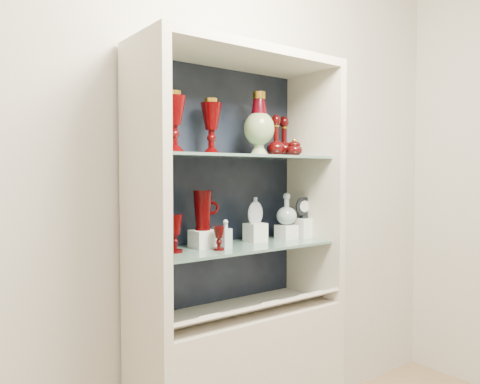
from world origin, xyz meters
TOP-DOWN VIEW (x-y plane):
  - wall_back at (0.00, 1.75)m, footprint 3.50×0.02m
  - cabinet_back_panel at (0.00, 1.72)m, footprint 0.98×0.02m
  - cabinet_side_left at (-0.48, 1.53)m, footprint 0.04×0.40m
  - cabinet_side_right at (0.48, 1.53)m, footprint 0.04×0.40m
  - cabinet_top_cap at (0.00, 1.53)m, footprint 1.00×0.40m
  - shelf_lower at (0.00, 1.55)m, footprint 0.92×0.34m
  - shelf_upper at (0.00, 1.55)m, footprint 0.92×0.34m
  - label_ledge at (0.00, 1.42)m, footprint 0.92×0.17m
  - label_card_0 at (0.29, 1.42)m, footprint 0.10×0.06m
  - label_card_1 at (0.06, 1.42)m, footprint 0.10×0.06m
  - label_card_2 at (-0.26, 1.42)m, footprint 0.10×0.06m
  - label_card_3 at (0.35, 1.42)m, footprint 0.10×0.06m
  - pedestal_lamp_left at (-0.36, 1.50)m, footprint 0.10×0.10m
  - pedestal_lamp_right at (-0.11, 1.61)m, footprint 0.12×0.12m
  - enamel_urn at (0.14, 1.56)m, footprint 0.17×0.17m
  - ruby_decanter_a at (0.26, 1.58)m, footprint 0.11×0.11m
  - ruby_decanter_b at (0.37, 1.64)m, footprint 0.11×0.11m
  - lidded_bowl at (0.33, 1.52)m, footprint 0.11×0.11m
  - cobalt_goblet at (-0.44, 1.51)m, footprint 0.09×0.09m
  - ruby_goblet_tall at (-0.33, 1.56)m, footprint 0.08×0.08m
  - ruby_goblet_small at (-0.14, 1.49)m, footprint 0.06×0.06m
  - riser_ruby_pitcher at (-0.17, 1.59)m, footprint 0.10×0.10m
  - ruby_pitcher at (-0.17, 1.59)m, footprint 0.16×0.13m
  - clear_square_bottle at (-0.09, 1.52)m, footprint 0.05×0.05m
  - riser_flat_flask at (0.15, 1.60)m, footprint 0.09×0.09m
  - flat_flask at (0.15, 1.60)m, footprint 0.10×0.04m
  - riser_clear_round_decanter at (0.34, 1.58)m, footprint 0.09×0.09m
  - clear_round_decanter at (0.34, 1.58)m, footprint 0.11×0.11m
  - riser_cameo_medallion at (0.44, 1.56)m, footprint 0.08×0.08m
  - cameo_medallion at (0.44, 1.56)m, footprint 0.10×0.05m

SIDE VIEW (x-z plane):
  - label_ledge at x=0.00m, z-range 0.74..0.82m
  - label_card_0 at x=0.29m, z-range 0.78..0.81m
  - label_card_1 at x=0.06m, z-range 0.78..0.81m
  - label_card_2 at x=-0.26m, z-range 0.78..0.81m
  - label_card_3 at x=0.35m, z-range 0.78..0.81m
  - shelf_lower at x=0.00m, z-range 1.04..1.05m
  - riser_clear_round_decanter at x=0.34m, z-range 1.05..1.12m
  - riser_ruby_pitcher at x=-0.17m, z-range 1.05..1.13m
  - riser_flat_flask at x=0.15m, z-range 1.05..1.14m
  - riser_cameo_medallion at x=0.44m, z-range 1.05..1.15m
  - ruby_goblet_small at x=-0.14m, z-range 1.05..1.16m
  - clear_square_bottle at x=-0.09m, z-range 1.05..1.18m
  - ruby_goblet_tall at x=-0.33m, z-range 1.05..1.21m
  - cobalt_goblet at x=-0.44m, z-range 1.05..1.23m
  - clear_round_decanter at x=0.34m, z-range 1.12..1.28m
  - flat_flask at x=0.15m, z-range 1.14..1.27m
  - cameo_medallion at x=0.44m, z-range 1.15..1.27m
  - ruby_pitcher at x=-0.17m, z-range 1.13..1.31m
  - cabinet_back_panel at x=0.00m, z-range 0.75..1.90m
  - cabinet_side_left at x=-0.48m, z-range 0.75..1.90m
  - cabinet_side_right at x=0.48m, z-range 0.75..1.90m
  - wall_back at x=0.00m, z-range 0.00..2.80m
  - shelf_upper at x=0.00m, z-range 1.46..1.47m
  - lidded_bowl at x=0.33m, z-range 1.47..1.56m
  - ruby_decanter_b at x=0.37m, z-range 1.47..1.70m
  - ruby_decanter_a at x=0.26m, z-range 1.47..1.70m
  - pedestal_lamp_left at x=-0.36m, z-range 1.47..1.72m
  - pedestal_lamp_right at x=-0.11m, z-range 1.47..1.73m
  - enamel_urn at x=0.14m, z-range 1.47..1.78m
  - cabinet_top_cap at x=0.00m, z-range 1.90..1.94m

